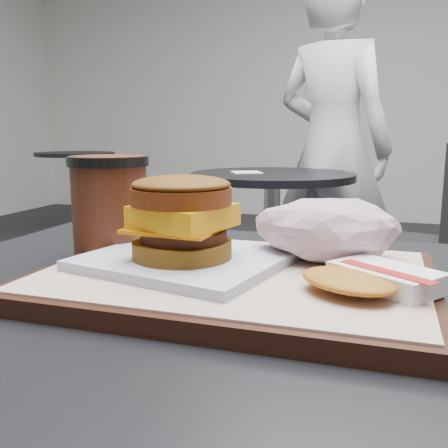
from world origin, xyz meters
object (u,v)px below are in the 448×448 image
coffee_cup (110,205)px  neighbor_table (272,219)px  crumpled_wrapper (327,229)px  patron (332,149)px  hash_brown (369,279)px  serving_tray (235,279)px  breakfast_sandwich (183,228)px

coffee_cup → neighbor_table: 1.61m
crumpled_wrapper → neighbor_table: crumpled_wrapper is taller
crumpled_wrapper → patron: patron is taller
hash_brown → neighbor_table: hash_brown is taller
coffee_cup → patron: size_ratio=0.08×
patron → serving_tray: bearing=117.6°
hash_brown → patron: 2.13m
breakfast_sandwich → patron: 2.09m
breakfast_sandwich → patron: bearing=92.1°
patron → neighbor_table: bearing=90.2°
neighbor_table → patron: bearing=66.1°
hash_brown → serving_tray: bearing=167.4°
serving_tray → hash_brown: size_ratio=2.80×
breakfast_sandwich → hash_brown: 0.19m
serving_tray → patron: size_ratio=0.23×
crumpled_wrapper → serving_tray: bearing=-139.7°
serving_tray → crumpled_wrapper: crumpled_wrapper is taller
breakfast_sandwich → coffee_cup: size_ratio=1.75×
hash_brown → neighbor_table: size_ratio=0.18×
coffee_cup → neighbor_table: (-0.15, 1.58, -0.29)m
serving_tray → crumpled_wrapper: bearing=40.3°
crumpled_wrapper → patron: bearing=95.9°
breakfast_sandwich → crumpled_wrapper: (0.13, 0.07, -0.01)m
breakfast_sandwich → crumpled_wrapper: bearing=28.7°
serving_tray → neighbor_table: serving_tray is taller
coffee_cup → neighbor_table: size_ratio=0.17×
coffee_cup → patron: (0.04, 2.03, -0.00)m
serving_tray → hash_brown: (0.13, -0.03, 0.02)m
breakfast_sandwich → crumpled_wrapper: breakfast_sandwich is taller
breakfast_sandwich → hash_brown: (0.18, -0.02, -0.03)m
serving_tray → hash_brown: bearing=-12.6°
serving_tray → crumpled_wrapper: size_ratio=2.56×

